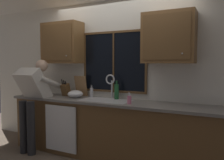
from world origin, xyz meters
TOP-DOWN VIEW (x-y plane):
  - back_wall at (0.00, 0.06)m, footprint 5.92×0.12m
  - window_glass at (-0.09, -0.01)m, footprint 1.10×0.02m
  - window_frame_top at (-0.09, -0.02)m, footprint 1.17×0.02m
  - window_frame_bottom at (-0.09, -0.02)m, footprint 1.17×0.02m
  - window_frame_left at (-0.66, -0.02)m, footprint 0.03×0.02m
  - window_frame_right at (0.47, -0.02)m, footprint 0.04×0.02m
  - window_mullion_center at (-0.09, -0.02)m, footprint 0.02×0.02m
  - lower_cabinet_run at (0.00, -0.29)m, footprint 3.52×0.58m
  - countertop at (0.00, -0.31)m, footprint 3.58×0.62m
  - dishwasher_front at (-0.75, -0.61)m, footprint 0.60×0.02m
  - upper_cabinet_left at (-1.04, -0.17)m, footprint 0.73×0.36m
  - upper_cabinet_right at (0.85, -0.17)m, footprint 0.73×0.36m
  - sink at (-0.09, -0.30)m, footprint 0.80×0.46m
  - faucet at (-0.09, -0.12)m, footprint 0.18×0.09m
  - person_standing at (-1.32, -0.62)m, footprint 0.53×0.69m
  - knife_block at (-0.95, -0.20)m, footprint 0.12×0.18m
  - cutting_board at (-0.71, -0.09)m, footprint 0.23×0.10m
  - mixing_bowl at (-0.69, -0.28)m, footprint 0.26×0.26m
  - soap_dispenser at (0.37, -0.45)m, footprint 0.06×0.07m
  - bottle_green_glass at (-0.46, -0.13)m, footprint 0.06×0.06m
  - bottle_tall_clear at (0.02, -0.13)m, footprint 0.07×0.07m

SIDE VIEW (x-z plane):
  - lower_cabinet_run at x=0.00m, z-range 0.00..0.88m
  - dishwasher_front at x=-0.75m, z-range 0.09..0.83m
  - sink at x=-0.09m, z-range 0.72..0.93m
  - countertop at x=0.00m, z-range 0.88..0.92m
  - person_standing at x=-1.32m, z-range 0.18..1.75m
  - mixing_bowl at x=-0.69m, z-range 0.91..1.04m
  - soap_dispenser at x=0.37m, z-range 0.90..1.07m
  - bottle_green_glass at x=-0.46m, z-range 0.90..1.12m
  - knife_block at x=-0.95m, z-range 0.87..1.19m
  - window_frame_bottom at x=-0.09m, z-range 1.01..1.05m
  - bottle_tall_clear at x=0.02m, z-range 0.89..1.21m
  - cutting_board at x=-0.71m, z-range 0.92..1.28m
  - faucet at x=-0.09m, z-range 0.97..1.37m
  - back_wall at x=0.00m, z-range 0.00..2.55m
  - window_glass at x=-0.09m, z-range 1.05..2.00m
  - window_frame_left at x=-0.66m, z-range 1.05..2.00m
  - window_frame_right at x=0.47m, z-range 1.05..2.00m
  - window_mullion_center at x=-0.09m, z-range 1.05..2.00m
  - upper_cabinet_left at x=-1.04m, z-range 1.50..2.22m
  - upper_cabinet_right at x=0.85m, z-range 1.50..2.22m
  - window_frame_top at x=-0.09m, z-range 2.00..2.04m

